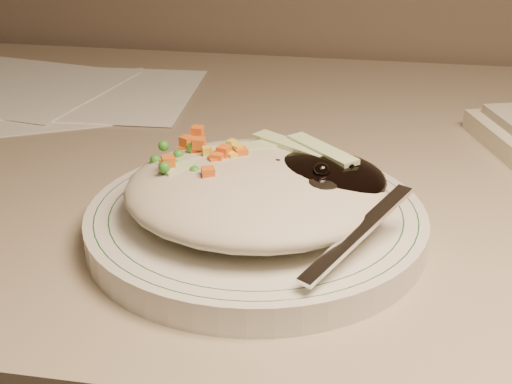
# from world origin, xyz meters

# --- Properties ---
(desk) EXTENTS (1.40, 0.70, 0.74)m
(desk) POSITION_xyz_m (0.00, 1.38, 0.54)
(desk) COLOR gray
(desk) RESTS_ON ground
(plate) EXTENTS (0.25, 0.25, 0.02)m
(plate) POSITION_xyz_m (-0.08, 1.21, 0.75)
(plate) COLOR silver
(plate) RESTS_ON desk
(plate_rim) EXTENTS (0.24, 0.24, 0.00)m
(plate_rim) POSITION_xyz_m (-0.08, 1.21, 0.76)
(plate_rim) COLOR #144723
(plate_rim) RESTS_ON plate
(meal) EXTENTS (0.21, 0.19, 0.05)m
(meal) POSITION_xyz_m (-0.08, 1.21, 0.78)
(meal) COLOR #B8AF95
(meal) RESTS_ON plate
(papers) EXTENTS (0.43, 0.35, 0.00)m
(papers) POSITION_xyz_m (-0.41, 1.51, 0.74)
(papers) COLOR white
(papers) RESTS_ON desk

